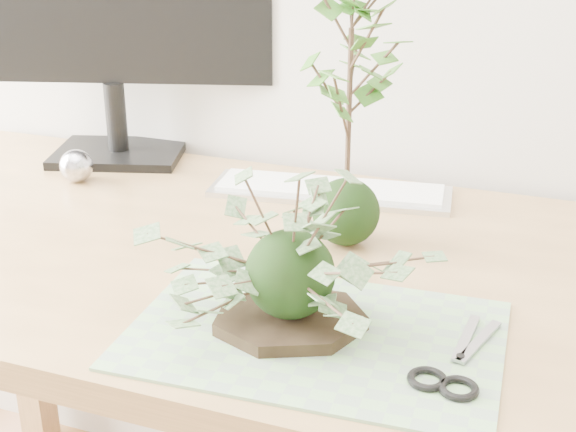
% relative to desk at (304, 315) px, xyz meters
% --- Properties ---
extents(desk, '(1.60, 0.70, 0.74)m').
position_rel_desk_xyz_m(desk, '(0.00, 0.00, 0.00)').
color(desk, tan).
rests_on(desk, ground_plane).
extents(cutting_mat, '(0.43, 0.30, 0.00)m').
position_rel_desk_xyz_m(cutting_mat, '(0.08, -0.18, 0.09)').
color(cutting_mat, gray).
rests_on(cutting_mat, desk).
extents(stone_dish, '(0.24, 0.24, 0.01)m').
position_rel_desk_xyz_m(stone_dish, '(0.05, -0.18, 0.10)').
color(stone_dish, black).
rests_on(stone_dish, cutting_mat).
extents(ivy_kokedama, '(0.34, 0.34, 0.20)m').
position_rel_desk_xyz_m(ivy_kokedama, '(0.05, -0.18, 0.21)').
color(ivy_kokedama, black).
rests_on(ivy_kokedama, stone_dish).
extents(maple_kokedama, '(0.27, 0.27, 0.40)m').
position_rel_desk_xyz_m(maple_kokedama, '(0.04, 0.07, 0.37)').
color(maple_kokedama, black).
rests_on(maple_kokedama, desk).
extents(keyboard, '(0.40, 0.17, 0.02)m').
position_rel_desk_xyz_m(keyboard, '(-0.04, 0.24, 0.10)').
color(keyboard, silver).
rests_on(keyboard, desk).
extents(foil_ball, '(0.06, 0.06, 0.06)m').
position_rel_desk_xyz_m(foil_ball, '(-0.46, 0.15, 0.12)').
color(foil_ball, silver).
rests_on(foil_ball, desk).
extents(scissors, '(0.08, 0.17, 0.01)m').
position_rel_desk_xyz_m(scissors, '(0.24, -0.22, 0.10)').
color(scissors, gray).
rests_on(scissors, cutting_mat).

